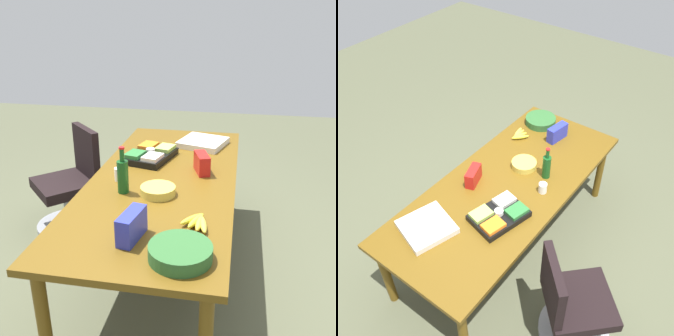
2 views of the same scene
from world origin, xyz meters
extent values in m
plane|color=#51543D|center=(0.00, 0.00, 0.00)|extent=(10.00, 10.00, 0.00)
cube|color=brown|center=(0.00, 0.00, 0.73)|extent=(2.33, 1.00, 0.04)
cylinder|color=brown|center=(-1.08, -0.41, 0.36)|extent=(0.07, 0.07, 0.71)
cylinder|color=brown|center=(1.08, -0.41, 0.36)|extent=(0.07, 0.07, 0.71)
cylinder|color=brown|center=(-1.08, 0.41, 0.36)|extent=(0.07, 0.07, 0.71)
cylinder|color=brown|center=(1.08, 0.41, 0.36)|extent=(0.07, 0.07, 0.71)
cylinder|color=gray|center=(-0.42, -0.96, 0.03)|extent=(0.56, 0.56, 0.05)
cylinder|color=gray|center=(-0.42, -0.96, 0.24)|extent=(0.06, 0.06, 0.38)
cube|color=black|center=(-0.42, -0.96, 0.43)|extent=(0.68, 0.68, 0.09)
cube|color=black|center=(-0.57, -0.81, 0.69)|extent=(0.35, 0.35, 0.44)
cube|color=black|center=(-0.34, -0.17, 0.78)|extent=(0.48, 0.39, 0.05)
cube|color=orange|center=(-0.47, -0.22, 0.82)|extent=(0.18, 0.15, 0.03)
cube|color=#2A6D32|center=(-0.25, -0.27, 0.82)|extent=(0.18, 0.15, 0.03)
cube|color=#A1CB56|center=(-0.44, -0.07, 0.82)|extent=(0.18, 0.15, 0.03)
cube|color=silver|center=(-0.21, -0.13, 0.82)|extent=(0.18, 0.15, 0.03)
cylinder|color=white|center=(-0.34, -0.17, 0.82)|extent=(0.08, 0.08, 0.04)
ellipsoid|color=yellow|center=(0.59, 0.28, 0.78)|extent=(0.15, 0.14, 0.04)
ellipsoid|color=yellow|center=(0.61, 0.30, 0.78)|extent=(0.17, 0.10, 0.04)
ellipsoid|color=yellow|center=(0.63, 0.32, 0.78)|extent=(0.17, 0.04, 0.04)
ellipsoid|color=gold|center=(0.64, 0.34, 0.78)|extent=(0.17, 0.07, 0.04)
cube|color=#2A34B7|center=(0.81, -0.01, 0.83)|extent=(0.23, 0.12, 0.15)
cube|color=red|center=(-0.14, 0.25, 0.82)|extent=(0.22, 0.14, 0.14)
cylinder|color=#2C602D|center=(0.94, 0.26, 0.79)|extent=(0.39, 0.39, 0.07)
cube|color=silver|center=(-0.75, 0.20, 0.78)|extent=(0.45, 0.45, 0.05)
cylinder|color=#154B1C|center=(0.28, -0.21, 0.86)|extent=(0.09, 0.09, 0.21)
cylinder|color=#154B1C|center=(0.28, -0.21, 1.00)|extent=(0.04, 0.04, 0.08)
cylinder|color=red|center=(0.28, -0.21, 1.05)|extent=(0.04, 0.04, 0.01)
cylinder|color=gold|center=(0.28, 0.02, 0.78)|extent=(0.27, 0.27, 0.06)
cylinder|color=white|center=(0.10, -0.29, 0.80)|extent=(0.09, 0.09, 0.09)
camera|label=1|loc=(2.48, 0.49, 1.84)|focal=42.08mm
camera|label=2|loc=(-1.94, -1.42, 3.04)|focal=41.68mm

